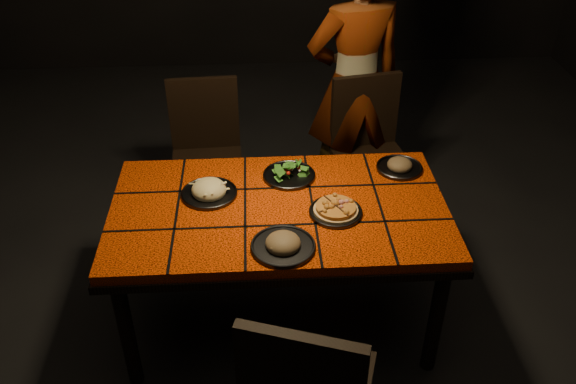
{
  "coord_description": "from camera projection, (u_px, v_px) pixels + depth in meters",
  "views": [
    {
      "loc": [
        -0.1,
        -2.34,
        2.45
      ],
      "look_at": [
        0.04,
        0.01,
        0.82
      ],
      "focal_mm": 38.0,
      "sensor_mm": 36.0,
      "label": 1
    }
  ],
  "objects": [
    {
      "name": "plate_pizza",
      "position": [
        336.0,
        210.0,
        2.83
      ],
      "size": [
        0.29,
        0.29,
        0.04
      ],
      "color": "#323236",
      "rests_on": "dining_table"
    },
    {
      "name": "plate_salad",
      "position": [
        289.0,
        173.0,
        3.09
      ],
      "size": [
        0.27,
        0.27,
        0.07
      ],
      "color": "#323236",
      "rests_on": "dining_table"
    },
    {
      "name": "plate_mushroom_b",
      "position": [
        400.0,
        166.0,
        3.15
      ],
      "size": [
        0.24,
        0.24,
        0.08
      ],
      "color": "#323236",
      "rests_on": "dining_table"
    },
    {
      "name": "diner",
      "position": [
        354.0,
        84.0,
        3.77
      ],
      "size": [
        0.7,
        0.55,
        1.71
      ],
      "primitive_type": "imported",
      "rotation": [
        0.0,
        0.0,
        3.38
      ],
      "color": "brown",
      "rests_on": "ground"
    },
    {
      "name": "plate_pasta",
      "position": [
        209.0,
        191.0,
        2.96
      ],
      "size": [
        0.27,
        0.27,
        0.09
      ],
      "color": "#323236",
      "rests_on": "dining_table"
    },
    {
      "name": "chair_far_right",
      "position": [
        369.0,
        143.0,
        3.78
      ],
      "size": [
        0.51,
        0.51,
        0.96
      ],
      "rotation": [
        0.0,
        0.0,
        0.19
      ],
      "color": "black",
      "rests_on": "ground"
    },
    {
      "name": "chair_far_left",
      "position": [
        206.0,
        146.0,
        3.76
      ],
      "size": [
        0.45,
        0.45,
        0.95
      ],
      "rotation": [
        0.0,
        0.0,
        0.06
      ],
      "color": "black",
      "rests_on": "ground"
    },
    {
      "name": "dining_table",
      "position": [
        279.0,
        219.0,
        2.94
      ],
      "size": [
        1.62,
        0.92,
        0.75
      ],
      "color": "#DE3C07",
      "rests_on": "ground"
    },
    {
      "name": "room_shell",
      "position": [
        277.0,
        56.0,
        2.47
      ],
      "size": [
        6.04,
        7.04,
        3.08
      ],
      "color": "black",
      "rests_on": "ground"
    },
    {
      "name": "plate_mushroom_a",
      "position": [
        283.0,
        244.0,
        2.63
      ],
      "size": [
        0.28,
        0.28,
        0.09
      ],
      "color": "#323236",
      "rests_on": "dining_table"
    }
  ]
}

